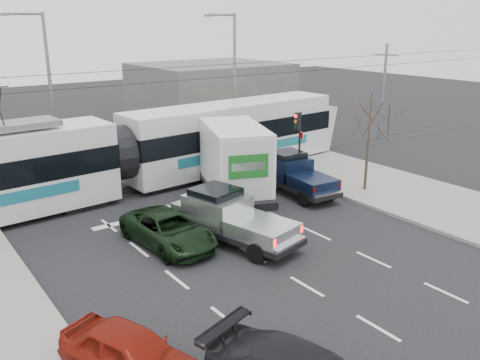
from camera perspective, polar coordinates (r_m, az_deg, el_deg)
ground at (r=20.58m, az=5.20°, el=-7.15°), size 120.00×120.00×0.00m
sidewalk_right at (r=26.98m, az=19.76°, el=-1.90°), size 6.00×60.00×0.15m
rails at (r=28.32m, az=-8.22°, el=-0.26°), size 60.00×1.60×0.03m
building_right at (r=45.57m, az=-3.35°, el=9.81°), size 12.00×10.00×5.00m
bare_tree at (r=26.39m, az=14.38°, el=6.55°), size 2.40×2.40×5.00m
traffic_signal at (r=28.48m, az=6.57°, el=5.59°), size 0.44×0.44×3.60m
street_lamp_near at (r=34.42m, az=-0.86°, el=11.74°), size 2.38×0.25×9.00m
street_lamp_far at (r=31.27m, az=-20.87°, el=10.04°), size 2.38×0.25×9.00m
catenary at (r=27.41m, az=-8.57°, el=7.47°), size 60.00×0.20×7.00m
tram at (r=26.34m, az=-13.74°, el=2.76°), size 28.91×4.60×5.88m
silver_pickup at (r=20.49m, az=-1.25°, el=-4.10°), size 3.13×5.91×2.04m
box_truck at (r=25.45m, az=-0.91°, el=2.21°), size 5.20×7.91×3.75m
navy_pickup at (r=26.25m, az=6.16°, el=0.69°), size 2.25×5.02×2.05m
green_car at (r=20.33m, az=-8.06°, el=-5.56°), size 2.50×4.84×1.30m
red_car at (r=13.51m, az=-12.13°, el=-18.58°), size 2.98×4.31×1.36m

